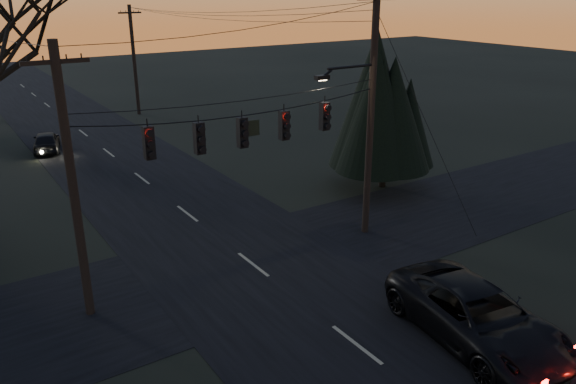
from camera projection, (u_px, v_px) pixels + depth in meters
main_road at (155, 189)px, 28.86m from camera, size 8.00×120.00×0.02m
cross_road at (253, 265)px, 21.03m from camera, size 60.00×7.00×0.02m
utility_pole_right at (365, 232)px, 23.88m from camera, size 5.00×0.30×10.00m
utility_pole_left at (91, 313)px, 17.93m from camera, size 1.80×0.30×8.50m
utility_pole_far_r at (139, 114)px, 45.80m from camera, size 1.80×0.30×8.50m
span_signal_assembly at (244, 130)px, 19.11m from camera, size 11.50×0.44×1.63m
evergreen_right at (387, 101)px, 27.74m from camera, size 4.42×4.42×7.75m
suv_near at (477, 316)px, 16.28m from camera, size 3.58×6.30×1.66m
sedan_oncoming_a at (47, 142)px, 35.24m from camera, size 2.34×3.99×1.27m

